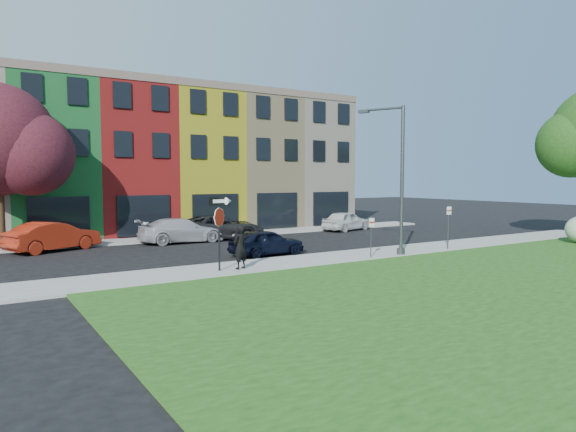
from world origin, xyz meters
TOP-DOWN VIEW (x-y plane):
  - ground at (0.00, 0.00)m, footprint 120.00×120.00m
  - sidewalk_near at (2.00, 3.00)m, footprint 40.00×3.00m
  - sidewalk_far at (-3.00, 15.00)m, footprint 40.00×2.40m
  - rowhouse_block at (-2.50, 21.18)m, footprint 30.00×10.12m
  - stop_sign at (-6.00, 2.58)m, footprint 1.04×0.26m
  - man at (-5.08, 2.52)m, footprint 0.96×0.88m
  - sedan_near at (-1.89, 5.84)m, footprint 1.84×4.01m
  - parked_car_red at (-10.74, 13.26)m, footprint 5.26×6.08m
  - parked_car_silver at (-3.70, 12.98)m, footprint 2.20×5.20m
  - parked_car_dark at (-1.05, 13.25)m, footprint 6.18×7.29m
  - parked_car_white at (9.19, 13.23)m, footprint 3.88×5.14m
  - street_lamp at (3.45, 2.10)m, footprint 1.28×2.42m
  - parking_sign_a at (1.62, 1.96)m, footprint 0.32×0.08m
  - parking_sign_b at (6.98, 1.89)m, footprint 0.32×0.09m
  - tree_purple at (-12.96, 14.96)m, footprint 7.13×6.24m

SIDE VIEW (x-z plane):
  - ground at x=0.00m, z-range 0.00..0.00m
  - sidewalk_near at x=2.00m, z-range 0.00..0.12m
  - sidewalk_far at x=-3.00m, z-range 0.00..0.12m
  - sedan_near at x=-1.89m, z-range 0.00..1.33m
  - parked_car_white at x=9.19m, z-range 0.00..1.46m
  - parked_car_silver at x=-3.70m, z-range 0.00..1.50m
  - parked_car_dark at x=-1.05m, z-range 0.00..1.57m
  - parked_car_red at x=-10.74m, z-range 0.00..1.59m
  - man at x=-5.08m, z-range 0.12..1.96m
  - parking_sign_a at x=1.62m, z-range 0.38..2.33m
  - parking_sign_b at x=6.98m, z-range 0.40..2.79m
  - stop_sign at x=-6.00m, z-range 0.76..3.78m
  - street_lamp at x=3.45m, z-range 0.15..7.47m
  - rowhouse_block at x=-2.50m, z-range -0.01..9.99m
  - tree_purple at x=-12.96m, z-range 1.39..10.17m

